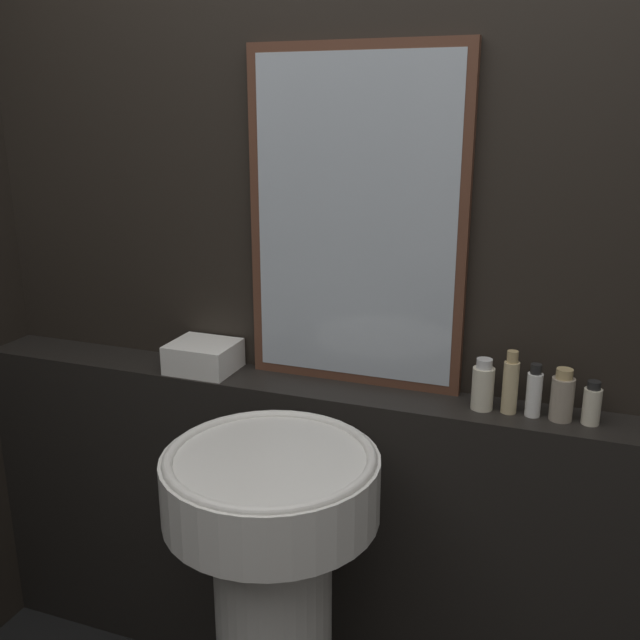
# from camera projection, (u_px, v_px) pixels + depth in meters

# --- Properties ---
(wall_back) EXTENTS (8.00, 0.06, 2.50)m
(wall_back) POSITION_uv_depth(u_px,v_px,m) (356.00, 264.00, 1.91)
(wall_back) COLOR black
(wall_back) RESTS_ON ground_plane
(vanity_counter) EXTENTS (2.23, 0.17, 0.93)m
(vanity_counter) POSITION_uv_depth(u_px,v_px,m) (340.00, 542.00, 2.02)
(vanity_counter) COLOR black
(vanity_counter) RESTS_ON ground_plane
(pedestal_sink) EXTENTS (0.48, 0.48, 0.93)m
(pedestal_sink) POSITION_uv_depth(u_px,v_px,m) (273.00, 591.00, 1.64)
(pedestal_sink) COLOR silver
(pedestal_sink) RESTS_ON ground_plane
(mirror) EXTENTS (0.58, 0.03, 0.87)m
(mirror) POSITION_uv_depth(u_px,v_px,m) (355.00, 222.00, 1.82)
(mirror) COLOR #563323
(mirror) RESTS_ON vanity_counter
(towel_stack) EXTENTS (0.18, 0.16, 0.08)m
(towel_stack) POSITION_uv_depth(u_px,v_px,m) (204.00, 356.00, 2.02)
(towel_stack) COLOR white
(towel_stack) RESTS_ON vanity_counter
(shampoo_bottle) EXTENTS (0.05, 0.05, 0.13)m
(shampoo_bottle) POSITION_uv_depth(u_px,v_px,m) (483.00, 386.00, 1.75)
(shampoo_bottle) COLOR beige
(shampoo_bottle) RESTS_ON vanity_counter
(conditioner_bottle) EXTENTS (0.04, 0.04, 0.16)m
(conditioner_bottle) POSITION_uv_depth(u_px,v_px,m) (510.00, 384.00, 1.73)
(conditioner_bottle) COLOR #C6B284
(conditioner_bottle) RESTS_ON vanity_counter
(lotion_bottle) EXTENTS (0.04, 0.04, 0.13)m
(lotion_bottle) POSITION_uv_depth(u_px,v_px,m) (534.00, 392.00, 1.71)
(lotion_bottle) COLOR white
(lotion_bottle) RESTS_ON vanity_counter
(body_wash_bottle) EXTENTS (0.05, 0.05, 0.13)m
(body_wash_bottle) POSITION_uv_depth(u_px,v_px,m) (562.00, 396.00, 1.69)
(body_wash_bottle) COLOR gray
(body_wash_bottle) RESTS_ON vanity_counter
(hand_soap_bottle) EXTENTS (0.04, 0.04, 0.11)m
(hand_soap_bottle) POSITION_uv_depth(u_px,v_px,m) (592.00, 404.00, 1.67)
(hand_soap_bottle) COLOR beige
(hand_soap_bottle) RESTS_ON vanity_counter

